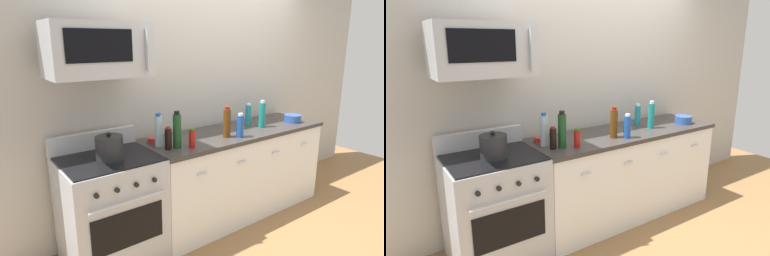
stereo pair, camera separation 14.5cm
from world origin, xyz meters
The scene contains 16 objects.
ground_plane centered at (0.00, 0.00, 0.00)m, with size 6.19×6.19×0.00m, color olive.
back_wall centered at (0.00, 0.41, 1.35)m, with size 5.16×0.10×2.70m, color #B7B2A8.
counter_unit centered at (0.00, 0.00, 0.46)m, with size 2.07×0.66×0.92m.
range_oven centered at (-1.41, 0.00, 0.47)m, with size 0.76×0.69×1.07m.
microwave centered at (-1.41, 0.05, 1.75)m, with size 0.74×0.44×0.40m.
bottle_soda_blue centered at (-0.16, -0.20, 1.03)m, with size 0.07×0.07×0.23m.
bottle_wine_green centered at (-0.82, -0.11, 1.07)m, with size 0.07×0.07×0.32m.
bottle_sparkling_teal centered at (0.30, -0.06, 1.06)m, with size 0.07×0.07×0.29m.
bottle_hot_sauce_red centered at (-0.72, -0.18, 1.00)m, with size 0.06×0.06×0.17m.
bottle_water_clear centered at (-0.93, 0.02, 1.06)m, with size 0.07×0.07×0.30m.
bottle_soy_sauce_dark centered at (-0.91, -0.10, 1.01)m, with size 0.06×0.06×0.20m.
bottle_wine_amber centered at (-0.26, -0.12, 1.06)m, with size 0.07×0.07×0.30m.
bottle_dish_soap centered at (0.26, 0.10, 1.03)m, with size 0.06×0.06×0.24m.
bowl_red_small centered at (-0.91, 0.14, 0.94)m, with size 0.10×0.10×0.05m.
bowl_blue_mixing centered at (0.76, -0.11, 0.96)m, with size 0.19×0.19×0.08m.
stockpot centered at (-1.41, -0.05, 1.02)m, with size 0.21×0.21×0.22m.
Camera 2 is at (-2.23, -2.47, 1.81)m, focal length 31.08 mm.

